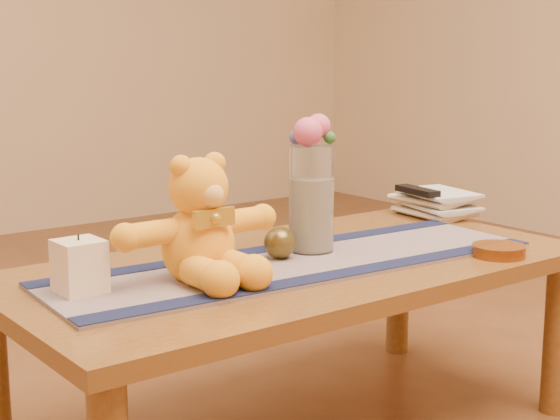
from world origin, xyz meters
TOP-DOWN VIEW (x-y plane):
  - coffee_table_top at (0.00, 0.00)m, footprint 1.40×0.70m
  - table_leg_fr at (0.64, -0.29)m, footprint 0.07×0.07m
  - table_leg_br at (0.64, 0.29)m, footprint 0.07×0.07m
  - persian_runner at (-0.02, -0.03)m, footprint 1.22×0.42m
  - runner_border_near at (-0.03, -0.17)m, footprint 1.20×0.14m
  - runner_border_far at (-0.01, 0.12)m, footprint 1.20×0.14m
  - teddy_bear at (-0.28, -0.01)m, footprint 0.38×0.31m
  - pillar_candle at (-0.53, 0.04)m, footprint 0.09×0.09m
  - candle_wick at (-0.53, 0.04)m, footprint 0.00×0.00m
  - glass_vase at (0.07, 0.04)m, footprint 0.11×0.11m
  - potpourri_fill at (0.07, 0.04)m, footprint 0.09×0.09m
  - rose_left at (0.05, 0.03)m, footprint 0.07×0.07m
  - rose_right at (0.10, 0.04)m, footprint 0.06×0.06m
  - blue_flower_back at (0.08, 0.07)m, footprint 0.04×0.04m
  - blue_flower_side at (0.04, 0.06)m, footprint 0.04×0.04m
  - leaf_sprig at (0.11, 0.02)m, footprint 0.03×0.03m
  - bronze_ball at (-0.03, 0.02)m, footprint 0.09×0.09m
  - book_bottom at (0.60, 0.19)m, footprint 0.19×0.24m
  - book_lower at (0.60, 0.19)m, footprint 0.21×0.26m
  - book_upper at (0.60, 0.20)m, footprint 0.17×0.23m
  - book_top at (0.60, 0.19)m, footprint 0.20×0.25m
  - tv_remote at (0.60, 0.18)m, footprint 0.07×0.16m
  - amber_dish at (0.42, -0.26)m, footprint 0.16×0.16m

SIDE VIEW (x-z plane):
  - table_leg_fr at x=0.64m, z-range 0.00..0.41m
  - table_leg_br at x=0.64m, z-range 0.00..0.41m
  - coffee_table_top at x=0.00m, z-range 0.41..0.45m
  - persian_runner at x=-0.02m, z-range 0.45..0.46m
  - runner_border_near at x=-0.03m, z-range 0.46..0.46m
  - runner_border_far at x=-0.01m, z-range 0.46..0.46m
  - book_bottom at x=0.60m, z-range 0.45..0.47m
  - amber_dish at x=0.42m, z-range 0.45..0.48m
  - book_lower at x=0.60m, z-range 0.47..0.49m
  - bronze_ball at x=-0.03m, z-range 0.46..0.53m
  - book_upper at x=0.60m, z-range 0.49..0.51m
  - pillar_candle at x=-0.53m, z-range 0.46..0.57m
  - book_top at x=0.60m, z-range 0.51..0.53m
  - tv_remote at x=0.60m, z-range 0.53..0.54m
  - potpourri_fill at x=0.07m, z-range 0.46..0.64m
  - candle_wick at x=-0.53m, z-range 0.57..0.58m
  - teddy_bear at x=-0.28m, z-range 0.46..0.71m
  - glass_vase at x=0.07m, z-range 0.46..0.72m
  - leaf_sprig at x=0.11m, z-range 0.72..0.75m
  - blue_flower_side at x=0.04m, z-range 0.72..0.76m
  - blue_flower_back at x=0.08m, z-range 0.72..0.77m
  - rose_left at x=0.05m, z-range 0.72..0.79m
  - rose_right at x=0.10m, z-range 0.73..0.79m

